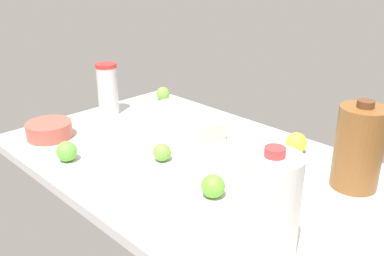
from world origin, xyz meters
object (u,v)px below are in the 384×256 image
at_px(lime_beside_bowl, 67,151).
at_px(lime_by_jug, 213,186).
at_px(milk_jug, 270,208).
at_px(egg_carton, 186,120).
at_px(tumbler_cup, 108,89).
at_px(chocolate_milk_jug, 359,148).
at_px(lime_far_back, 162,152).
at_px(lime_loose, 163,94).
at_px(lemon_near_front, 296,143).
at_px(mixing_bowl, 49,130).

height_order(lime_beside_bowl, lime_by_jug, same).
bearing_deg(milk_jug, egg_carton, 149.75).
bearing_deg(tumbler_cup, chocolate_milk_jug, 8.94).
height_order(egg_carton, lime_far_back, egg_carton).
height_order(milk_jug, lime_beside_bowl, milk_jug).
xyz_separation_m(lime_loose, lemon_near_front, (0.68, -0.04, 0.00)).
bearing_deg(lime_far_back, tumbler_cup, 165.09).
bearing_deg(lime_beside_bowl, chocolate_milk_jug, 34.90).
distance_m(lime_beside_bowl, lime_far_back, 0.29).
distance_m(lemon_near_front, lime_far_back, 0.42).
distance_m(chocolate_milk_jug, lime_by_jug, 0.39).
bearing_deg(milk_jug, lemon_near_front, 116.34).
bearing_deg(lime_far_back, lime_beside_bowl, -134.43).
bearing_deg(lime_by_jug, milk_jug, -20.77).
bearing_deg(tumbler_cup, lime_by_jug, -13.15).
distance_m(egg_carton, lime_beside_bowl, 0.43).
bearing_deg(lime_beside_bowl, mixing_bowl, 166.69).
bearing_deg(tumbler_cup, lime_beside_bowl, -52.06).
relative_size(egg_carton, chocolate_milk_jug, 1.34).
relative_size(milk_jug, lime_by_jug, 3.96).
relative_size(mixing_bowl, lime_loose, 2.66).
height_order(egg_carton, mixing_bowl, egg_carton).
bearing_deg(lemon_near_front, tumbler_cup, -163.06).
relative_size(tumbler_cup, chocolate_milk_jug, 0.82).
distance_m(milk_jug, lime_beside_bowl, 0.69).
bearing_deg(chocolate_milk_jug, lime_by_jug, -126.19).
bearing_deg(lime_far_back, egg_carton, 120.24).
xyz_separation_m(egg_carton, mixing_bowl, (-0.27, -0.38, -0.01)).
xyz_separation_m(tumbler_cup, lime_far_back, (0.45, -0.12, -0.07)).
bearing_deg(lime_loose, tumbler_cup, -95.32).
xyz_separation_m(egg_carton, lime_beside_bowl, (-0.07, -0.43, -0.00)).
relative_size(chocolate_milk_jug, lemon_near_front, 3.69).
xyz_separation_m(mixing_bowl, lemon_near_front, (0.65, 0.49, 0.01)).
bearing_deg(lime_far_back, lemon_near_front, 53.14).
distance_m(lime_loose, lemon_near_front, 0.68).
height_order(tumbler_cup, lime_by_jug, tumbler_cup).
xyz_separation_m(tumbler_cup, lime_beside_bowl, (0.25, -0.32, -0.07)).
bearing_deg(lemon_near_front, milk_jug, -63.66).
xyz_separation_m(milk_jug, lime_loose, (-0.91, 0.51, -0.09)).
height_order(mixing_bowl, lime_by_jug, lime_by_jug).
bearing_deg(milk_jug, lime_far_back, 164.68).
bearing_deg(tumbler_cup, milk_jug, -15.12).
relative_size(egg_carton, lime_beside_bowl, 5.20).
xyz_separation_m(mixing_bowl, chocolate_milk_jug, (0.87, 0.42, 0.09)).
xyz_separation_m(tumbler_cup, chocolate_milk_jug, (0.93, 0.15, 0.01)).
relative_size(milk_jug, tumbler_cup, 1.24).
bearing_deg(lemon_near_front, chocolate_milk_jug, -17.09).
xyz_separation_m(tumbler_cup, lime_by_jug, (0.70, -0.16, -0.07)).
distance_m(milk_jug, lemon_near_front, 0.53).
xyz_separation_m(egg_carton, lime_by_jug, (0.38, -0.27, -0.00)).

